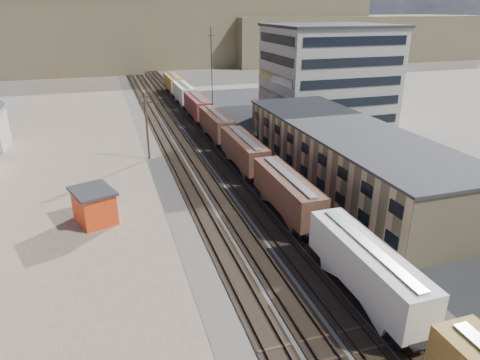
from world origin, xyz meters
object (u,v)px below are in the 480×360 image
object	(u,v)px
utility_pole_north	(147,125)
parked_car_silver	(457,206)
freight_train	(229,136)
maintenance_shed	(94,205)
parked_car_blue	(307,119)

from	to	relation	value
utility_pole_north	parked_car_silver	distance (m)	42.35
parked_car_silver	utility_pole_north	bearing A→B (deg)	65.47
freight_train	maintenance_shed	xyz separation A→B (m)	(-20.11, -18.02, -0.92)
maintenance_shed	parked_car_blue	xyz separation A→B (m)	(39.98, 31.23, -1.07)
maintenance_shed	parked_car_blue	bearing A→B (deg)	37.99
freight_train	parked_car_blue	xyz separation A→B (m)	(19.87, 13.21, -1.99)
parked_car_silver	parked_car_blue	world-z (taller)	parked_car_blue
parked_car_silver	maintenance_shed	bearing A→B (deg)	94.13
freight_train	utility_pole_north	bearing A→B (deg)	176.16
utility_pole_north	maintenance_shed	size ratio (longest dim) A/B	1.67
parked_car_silver	parked_car_blue	distance (m)	41.07
parked_car_blue	freight_train	bearing A→B (deg)	174.26
maintenance_shed	parked_car_silver	size ratio (longest dim) A/B	1.26
maintenance_shed	parked_car_silver	bearing A→B (deg)	-14.27
utility_pole_north	maintenance_shed	distance (m)	20.69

